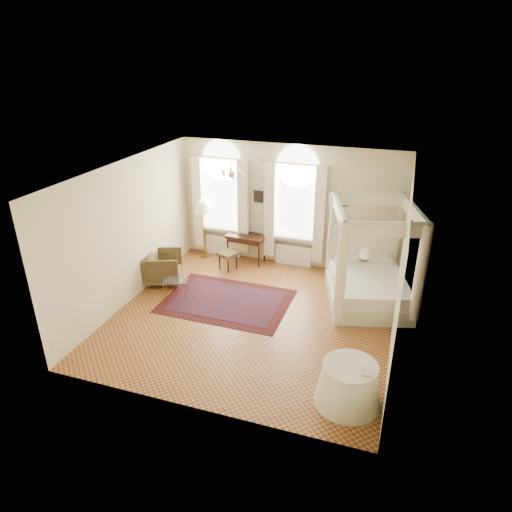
{
  "coord_description": "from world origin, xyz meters",
  "views": [
    {
      "loc": [
        2.86,
        -8.25,
        5.51
      ],
      "look_at": [
        -0.05,
        0.4,
        1.32
      ],
      "focal_mm": 32.0,
      "sensor_mm": 36.0,
      "label": 1
    }
  ],
  "objects": [
    {
      "name": "book",
      "position": [
        2.59,
        -2.13,
        0.78
      ],
      "size": [
        0.19,
        0.26,
        0.02
      ],
      "primitive_type": "imported",
      "rotation": [
        0.0,
        0.0,
        0.01
      ],
      "color": "black",
      "rests_on": "side_table"
    },
    {
      "name": "side_table",
      "position": [
        2.41,
        -2.04,
        0.38
      ],
      "size": [
        1.13,
        1.13,
        0.77
      ],
      "color": "white",
      "rests_on": "ground"
    },
    {
      "name": "armchair",
      "position": [
        -2.7,
        0.88,
        0.41
      ],
      "size": [
        1.15,
        1.13,
        0.81
      ],
      "primitive_type": "imported",
      "rotation": [
        0.0,
        0.0,
        1.94
      ],
      "color": "#4B3C20",
      "rests_on": "ground"
    },
    {
      "name": "floor_lamp",
      "position": [
        -2.36,
        2.62,
        1.41
      ],
      "size": [
        0.42,
        0.42,
        1.65
      ],
      "color": "#B0873A",
      "rests_on": "ground"
    },
    {
      "name": "chandelier",
      "position": [
        -0.9,
        1.2,
        2.91
      ],
      "size": [
        0.51,
        0.45,
        0.5
      ],
      "color": "#B0873A",
      "rests_on": "room_walls"
    },
    {
      "name": "ground",
      "position": [
        0.0,
        0.0,
        0.0
      ],
      "size": [
        6.0,
        6.0,
        0.0
      ],
      "primitive_type": "plane",
      "color": "#A1652E",
      "rests_on": "ground"
    },
    {
      "name": "wall_pictures",
      "position": [
        0.09,
        2.97,
        1.89
      ],
      "size": [
        2.54,
        0.03,
        0.39
      ],
      "color": "black",
      "rests_on": "room_walls"
    },
    {
      "name": "laptop",
      "position": [
        -1.12,
        2.67,
        0.81
      ],
      "size": [
        0.42,
        0.35,
        0.03
      ],
      "primitive_type": "imported",
      "rotation": [
        0.0,
        0.0,
        2.77
      ],
      "color": "black",
      "rests_on": "writing_desk"
    },
    {
      "name": "stool",
      "position": [
        -1.42,
        2.08,
        0.41
      ],
      "size": [
        0.56,
        0.56,
        0.49
      ],
      "color": "#44371D",
      "rests_on": "ground"
    },
    {
      "name": "nightstand_lamp",
      "position": [
        2.13,
        2.33,
        0.85
      ],
      "size": [
        0.28,
        0.28,
        0.41
      ],
      "color": "#B0873A",
      "rests_on": "nightstand"
    },
    {
      "name": "writing_desk",
      "position": [
        -1.12,
        2.7,
        0.68
      ],
      "size": [
        1.1,
        0.62,
        0.8
      ],
      "color": "#33180D",
      "rests_on": "ground"
    },
    {
      "name": "coffee_table",
      "position": [
        -2.08,
        0.34,
        0.37
      ],
      "size": [
        0.72,
        0.61,
        0.42
      ],
      "color": "silver",
      "rests_on": "ground"
    },
    {
      "name": "room_walls",
      "position": [
        0.0,
        0.0,
        1.98
      ],
      "size": [
        6.0,
        6.0,
        6.0
      ],
      "color": "beige",
      "rests_on": "ground"
    },
    {
      "name": "window_right",
      "position": [
        0.2,
        2.87,
        1.49
      ],
      "size": [
        1.62,
        0.27,
        3.29
      ],
      "color": "silver",
      "rests_on": "room_walls"
    },
    {
      "name": "oriental_rug",
      "position": [
        -0.8,
        0.45,
        0.01
      ],
      "size": [
        2.95,
        2.13,
        0.01
      ],
      "color": "#461210",
      "rests_on": "ground"
    },
    {
      "name": "nightstand",
      "position": [
        2.1,
        2.37,
        0.29
      ],
      "size": [
        0.49,
        0.47,
        0.58
      ],
      "primitive_type": "cube",
      "rotation": [
        0.0,
        0.0,
        -0.29
      ],
      "color": "#33180D",
      "rests_on": "ground"
    },
    {
      "name": "window_left",
      "position": [
        -1.9,
        2.87,
        1.49
      ],
      "size": [
        1.62,
        0.27,
        3.29
      ],
      "color": "silver",
      "rests_on": "room_walls"
    },
    {
      "name": "canopy_bed",
      "position": [
        2.35,
        1.47,
        0.55
      ],
      "size": [
        2.32,
        2.6,
        2.4
      ],
      "color": "beige",
      "rests_on": "ground"
    }
  ]
}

